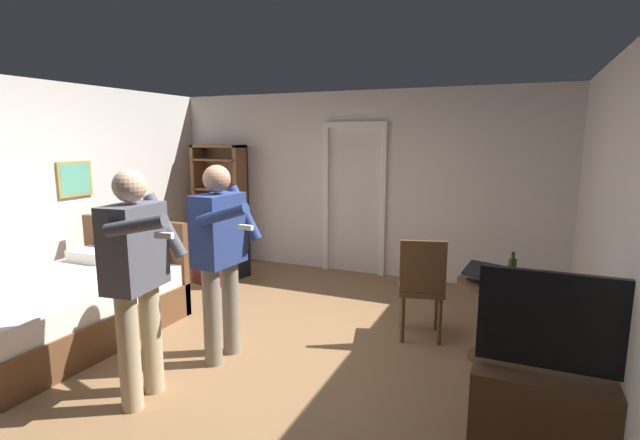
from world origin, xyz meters
TOP-DOWN VIEW (x-y plane):
  - ground_plane at (0.00, 0.00)m, footprint 6.46×6.46m
  - wall_back at (0.00, 3.00)m, footprint 5.81×0.12m
  - wall_left at (-2.84, 0.00)m, footprint 0.15×6.11m
  - wall_right at (2.84, 0.00)m, footprint 0.12×6.11m
  - doorway_frame at (-0.00, 2.92)m, footprint 0.93×0.08m
  - bed at (-1.82, -0.31)m, footprint 1.47×2.07m
  - bookshelf at (-2.14, 2.77)m, footprint 0.84×0.32m
  - tv_flatscreen at (2.48, -0.26)m, footprint 1.07×0.40m
  - side_table at (2.00, 0.81)m, footprint 0.60×0.60m
  - laptop at (1.95, 0.77)m, footprint 0.42×0.42m
  - bottle_on_table at (2.14, 0.73)m, footprint 0.06×0.06m
  - wooden_chair at (1.36, 0.98)m, footprint 0.51×0.51m
  - person_blue_shirt at (-0.30, -0.88)m, footprint 0.69×0.62m
  - person_striped_shirt at (-0.15, -0.09)m, footprint 0.67×0.63m
  - suitcase_dark at (-1.53, 1.66)m, footprint 0.52×0.43m
  - suitcase_small at (-1.52, 2.03)m, footprint 0.54×0.45m

SIDE VIEW (x-z plane):
  - ground_plane at x=0.00m, z-range 0.00..0.00m
  - suitcase_small at x=-1.52m, z-range 0.00..0.38m
  - suitcase_dark at x=-1.53m, z-range 0.00..0.44m
  - bed at x=-1.82m, z-range -0.21..0.81m
  - tv_flatscreen at x=2.48m, z-range -0.24..0.88m
  - side_table at x=2.00m, z-range 0.12..0.82m
  - wooden_chair at x=1.36m, z-range 0.05..1.04m
  - laptop at x=1.95m, z-range 0.67..0.84m
  - bottle_on_table at x=2.14m, z-range 0.68..0.97m
  - bookshelf at x=-2.14m, z-range 0.06..1.87m
  - person_striped_shirt at x=-0.15m, z-range 0.14..1.83m
  - person_blue_shirt at x=-0.30m, z-range 0.14..1.84m
  - doorway_frame at x=0.00m, z-range 0.16..2.29m
  - wall_back at x=0.00m, z-range 0.00..2.55m
  - wall_right at x=2.84m, z-range 0.00..2.55m
  - wall_left at x=-2.84m, z-range 0.00..2.55m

